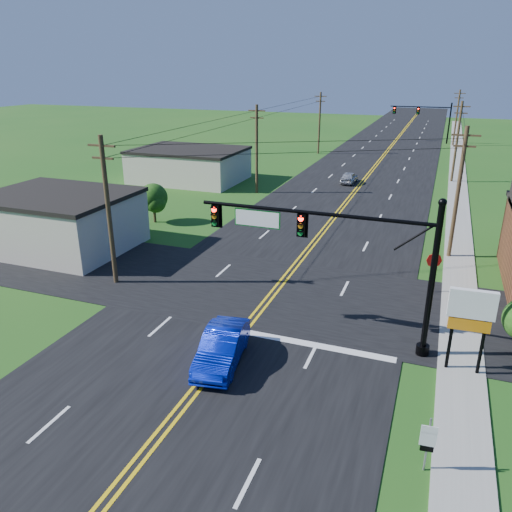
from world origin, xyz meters
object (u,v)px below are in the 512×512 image
at_px(blue_car, 222,348).
at_px(signal_mast_main, 333,247).
at_px(route_sign, 428,441).
at_px(signal_mast_far, 423,116).
at_px(stop_sign, 434,264).

bearing_deg(blue_car, signal_mast_main, 35.00).
bearing_deg(blue_car, route_sign, -31.02).
height_order(signal_mast_far, stop_sign, signal_mast_far).
relative_size(signal_mast_main, blue_car, 2.41).
bearing_deg(signal_mast_main, stop_sign, 58.20).
xyz_separation_m(signal_mast_far, stop_sign, (4.40, -64.75, -2.74)).
bearing_deg(signal_mast_main, signal_mast_far, 89.92).
bearing_deg(signal_mast_main, blue_car, -135.60).
height_order(blue_car, stop_sign, stop_sign).
bearing_deg(route_sign, signal_mast_far, 88.07).
bearing_deg(stop_sign, signal_mast_main, -138.50).
relative_size(signal_mast_main, route_sign, 5.39).
relative_size(blue_car, stop_sign, 1.87).
distance_m(signal_mast_far, stop_sign, 64.95).
bearing_deg(blue_car, signal_mast_far, 77.53).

